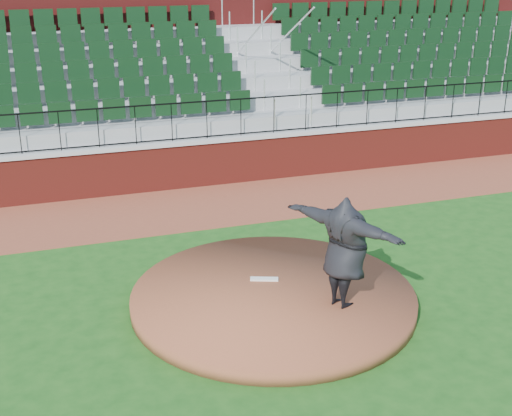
{
  "coord_description": "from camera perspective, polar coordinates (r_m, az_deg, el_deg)",
  "views": [
    {
      "loc": [
        -4.05,
        -10.5,
        6.03
      ],
      "look_at": [
        0.0,
        1.5,
        1.3
      ],
      "focal_mm": 48.53,
      "sensor_mm": 36.0,
      "label": 1
    }
  ],
  "objects": [
    {
      "name": "pitcher",
      "position": [
        11.8,
        7.34,
        -3.62
      ],
      "size": [
        1.65,
        2.49,
        1.99
      ],
      "primitive_type": "imported",
      "rotation": [
        0.0,
        0.0,
        2.02
      ],
      "color": "black",
      "rests_on": "pitchers_mound"
    },
    {
      "name": "wall_cap",
      "position": [
        18.59,
        -5.45,
        5.48
      ],
      "size": [
        34.0,
        0.45,
        0.1
      ],
      "primitive_type": "cube",
      "color": "#B7B7B7",
      "rests_on": "field_wall"
    },
    {
      "name": "ground",
      "position": [
        12.77,
        2.17,
        -7.72
      ],
      "size": [
        90.0,
        90.0,
        0.0
      ],
      "primitive_type": "plane",
      "color": "#1A4C15",
      "rests_on": "ground"
    },
    {
      "name": "pitching_rubber",
      "position": [
        12.98,
        0.68,
        -5.87
      ],
      "size": [
        0.53,
        0.31,
        0.03
      ],
      "primitive_type": "cube",
      "rotation": [
        0.0,
        0.0,
        -0.36
      ],
      "color": "white",
      "rests_on": "pitchers_mound"
    },
    {
      "name": "wall_railing",
      "position": [
        18.45,
        -5.51,
        7.13
      ],
      "size": [
        34.0,
        0.05,
        1.0
      ],
      "primitive_type": null,
      "color": "black",
      "rests_on": "wall_cap"
    },
    {
      "name": "field_wall",
      "position": [
        18.76,
        -5.38,
        3.56
      ],
      "size": [
        34.0,
        0.35,
        1.2
      ],
      "primitive_type": "cube",
      "color": "maroon",
      "rests_on": "ground"
    },
    {
      "name": "warning_track",
      "position": [
        17.48,
        -4.09,
        0.26
      ],
      "size": [
        34.0,
        3.2,
        0.01
      ],
      "primitive_type": "cube",
      "color": "brown",
      "rests_on": "ground"
    },
    {
      "name": "pitchers_mound",
      "position": [
        12.63,
        1.42,
        -7.41
      ],
      "size": [
        5.13,
        5.13,
        0.25
      ],
      "primitive_type": "cylinder",
      "color": "brown",
      "rests_on": "ground"
    },
    {
      "name": "concourse_wall",
      "position": [
        23.61,
        -8.78,
        12.25
      ],
      "size": [
        34.0,
        0.5,
        5.5
      ],
      "primitive_type": "cube",
      "color": "maroon",
      "rests_on": "ground"
    },
    {
      "name": "seating_stands",
      "position": [
        20.96,
        -7.31,
        10.06
      ],
      "size": [
        34.0,
        5.1,
        4.6
      ],
      "primitive_type": null,
      "color": "gray",
      "rests_on": "ground"
    }
  ]
}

